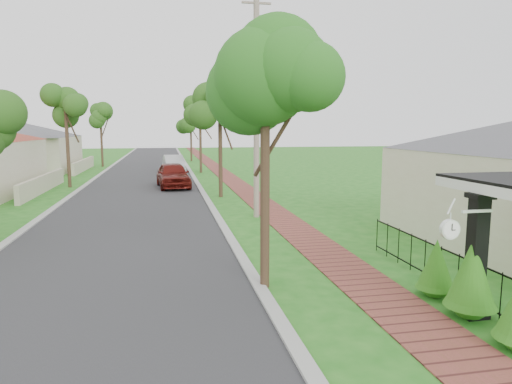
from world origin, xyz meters
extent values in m
plane|color=#1E6618|center=(0.00, 0.00, 0.00)|extent=(160.00, 160.00, 0.00)
cube|color=#28282B|center=(-3.00, 20.00, 0.00)|extent=(7.00, 120.00, 0.02)
cube|color=#9E9E99|center=(0.65, 20.00, 0.00)|extent=(0.30, 120.00, 0.10)
cube|color=#9E9E99|center=(-6.65, 20.00, 0.00)|extent=(0.30, 120.00, 0.10)
cube|color=brown|center=(3.25, 20.00, 0.00)|extent=(1.50, 120.00, 0.03)
cube|color=black|center=(4.55, -1.00, 1.26)|extent=(0.30, 0.30, 2.52)
cube|color=black|center=(4.55, -1.00, 0.12)|extent=(0.48, 0.48, 0.24)
cube|color=black|center=(4.55, -1.00, 2.46)|extent=(0.42, 0.42, 0.10)
cube|color=black|center=(4.90, 0.00, 0.95)|extent=(0.03, 8.00, 0.03)
cube|color=black|center=(4.90, 0.00, 0.15)|extent=(0.03, 8.00, 0.03)
cylinder|color=black|center=(4.90, -1.33, 0.50)|extent=(0.02, 0.02, 1.00)
cylinder|color=black|center=(4.90, -0.67, 0.50)|extent=(0.02, 0.02, 1.00)
cylinder|color=black|center=(4.90, 0.00, 0.50)|extent=(0.02, 0.02, 1.00)
cylinder|color=black|center=(4.90, 0.67, 0.50)|extent=(0.02, 0.02, 1.00)
cylinder|color=black|center=(4.90, 1.33, 0.50)|extent=(0.02, 0.02, 1.00)
cylinder|color=black|center=(4.90, 2.00, 0.50)|extent=(0.02, 0.02, 1.00)
cylinder|color=black|center=(4.90, 2.67, 0.50)|extent=(0.02, 0.02, 1.00)
cylinder|color=black|center=(4.90, 3.33, 0.50)|extent=(0.02, 0.02, 1.00)
cylinder|color=black|center=(4.90, 4.00, 0.50)|extent=(0.02, 0.02, 1.00)
cylinder|color=#382619|center=(1.50, 16.00, 2.27)|extent=(0.22, 0.22, 4.55)
sphere|color=#1E4E14|center=(1.50, 16.00, 4.68)|extent=(1.70, 1.70, 1.70)
cylinder|color=#382619|center=(1.50, 30.00, 2.45)|extent=(0.22, 0.22, 4.90)
sphere|color=#1E4E14|center=(1.50, 30.00, 5.04)|extent=(1.70, 1.70, 1.70)
cylinder|color=#382619|center=(1.50, 44.00, 2.10)|extent=(0.22, 0.22, 4.20)
sphere|color=#1E4E14|center=(1.50, 44.00, 4.32)|extent=(1.70, 1.70, 1.70)
cylinder|color=#382619|center=(-7.50, 22.00, 2.45)|extent=(0.22, 0.22, 4.90)
sphere|color=#1E4E14|center=(-7.50, 22.00, 5.04)|extent=(1.70, 1.70, 1.70)
cylinder|color=#382619|center=(-7.50, 38.00, 2.27)|extent=(0.22, 0.22, 4.55)
sphere|color=#1E4E14|center=(-7.50, 38.00, 4.68)|extent=(1.70, 1.70, 1.70)
sphere|color=#1A5A12|center=(4.45, -1.04, 0.35)|extent=(0.79, 0.79, 0.79)
cone|color=#1A5A12|center=(4.45, -1.04, 1.00)|extent=(0.89, 0.89, 1.29)
sphere|color=#1A5A12|center=(4.45, 0.16, 0.28)|extent=(0.67, 0.67, 0.67)
cone|color=#1A5A12|center=(4.45, 0.16, 0.80)|extent=(0.76, 0.76, 1.03)
cube|color=#BFB299|center=(-8.60, 20.00, 0.50)|extent=(0.25, 10.00, 1.00)
cube|color=beige|center=(-15.00, 34.00, 1.50)|extent=(11.00, 10.00, 3.00)
pyramid|color=#4C4C51|center=(-15.00, 34.00, 3.80)|extent=(15.56, 15.56, 1.60)
cube|color=#BFB299|center=(-8.60, 34.00, 0.50)|extent=(0.25, 10.00, 1.00)
imported|color=#5B120D|center=(-1.00, 20.55, 0.80)|extent=(2.31, 4.83, 1.59)
imported|color=#BDBDBF|center=(-0.76, 30.51, 0.73)|extent=(1.94, 4.56, 1.46)
cylinder|color=#382619|center=(0.80, 1.50, 2.26)|extent=(0.22, 0.22, 4.53)
sphere|color=#2C6F20|center=(0.80, 1.50, 4.66)|extent=(2.25, 2.25, 2.25)
cylinder|color=gray|center=(2.30, 10.00, 4.57)|extent=(0.24, 0.24, 9.13)
cube|color=gray|center=(2.30, 10.00, 8.73)|extent=(1.20, 0.08, 0.08)
cube|color=white|center=(4.19, -1.40, 2.24)|extent=(0.63, 0.05, 0.05)
cylinder|color=white|center=(3.65, -1.40, 2.10)|extent=(0.02, 0.02, 0.27)
cylinder|color=white|center=(3.65, -1.40, 1.92)|extent=(0.38, 0.10, 0.38)
cylinder|color=white|center=(3.65, -1.45, 1.92)|extent=(0.32, 0.01, 0.32)
cylinder|color=white|center=(3.65, -1.34, 1.92)|extent=(0.32, 0.01, 0.32)
cube|color=black|center=(3.65, -1.46, 1.98)|extent=(0.01, 0.01, 0.13)
cube|color=black|center=(3.69, -1.46, 1.92)|extent=(0.08, 0.01, 0.02)
camera|label=1|loc=(-1.46, -8.75, 3.77)|focal=32.00mm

